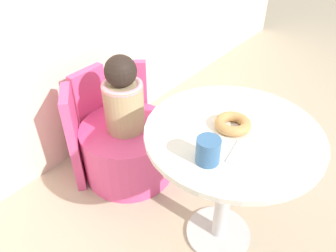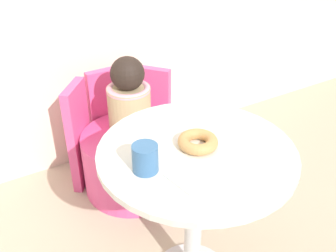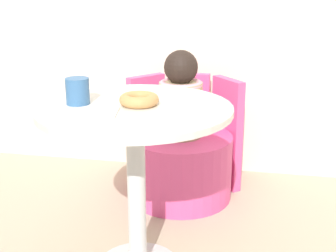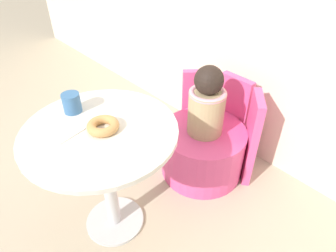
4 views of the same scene
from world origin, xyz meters
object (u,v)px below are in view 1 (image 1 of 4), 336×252
at_px(donut, 233,124).
at_px(child_figure, 123,97).
at_px(tub_chair, 128,150).
at_px(cup, 208,151).
at_px(round_table, 230,158).

bearing_deg(donut, child_figure, 86.33).
relative_size(tub_chair, child_figure, 1.23).
xyz_separation_m(tub_chair, child_figure, (-0.00, 0.00, 0.39)).
height_order(child_figure, cup, child_figure).
bearing_deg(tub_chair, donut, -93.67).
distance_m(round_table, donut, 0.17).
height_order(round_table, donut, donut).
bearing_deg(cup, child_figure, 68.98).
relative_size(tub_chair, cup, 5.66).
distance_m(child_figure, cup, 0.79).
height_order(tub_chair, child_figure, child_figure).
distance_m(round_table, cup, 0.29).
xyz_separation_m(child_figure, cup, (-0.28, -0.72, 0.19)).
bearing_deg(child_figure, donut, -93.67).
bearing_deg(donut, round_table, -132.20).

